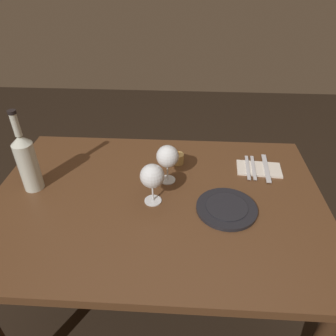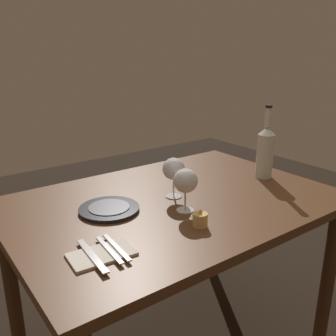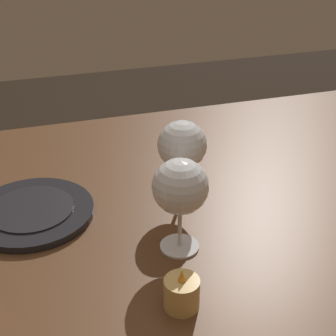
# 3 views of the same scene
# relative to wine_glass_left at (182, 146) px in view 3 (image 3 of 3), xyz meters

# --- Properties ---
(dining_table) EXTENTS (1.30, 0.90, 0.74)m
(dining_table) POSITION_rel_wine_glass_left_xyz_m (0.01, 0.02, -0.21)
(dining_table) COLOR #56351E
(dining_table) RESTS_ON ground
(wine_glass_left) EXTENTS (0.09, 0.09, 0.17)m
(wine_glass_left) POSITION_rel_wine_glass_left_xyz_m (0.00, 0.00, 0.00)
(wine_glass_left) COLOR white
(wine_glass_left) RESTS_ON dining_table
(wine_glass_right) EXTENTS (0.09, 0.09, 0.17)m
(wine_glass_right) POSITION_rel_wine_glass_left_xyz_m (0.05, 0.13, -0.00)
(wine_glass_right) COLOR white
(wine_glass_right) RESTS_ON dining_table
(votive_candle) EXTENTS (0.05, 0.05, 0.07)m
(votive_candle) POSITION_rel_wine_glass_left_xyz_m (0.09, 0.26, -0.09)
(votive_candle) COLOR #DBB266
(votive_candle) RESTS_ON dining_table
(dinner_plate) EXTENTS (0.23, 0.23, 0.02)m
(dinner_plate) POSITION_rel_wine_glass_left_xyz_m (0.28, -0.03, -0.11)
(dinner_plate) COLOR black
(dinner_plate) RESTS_ON dining_table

